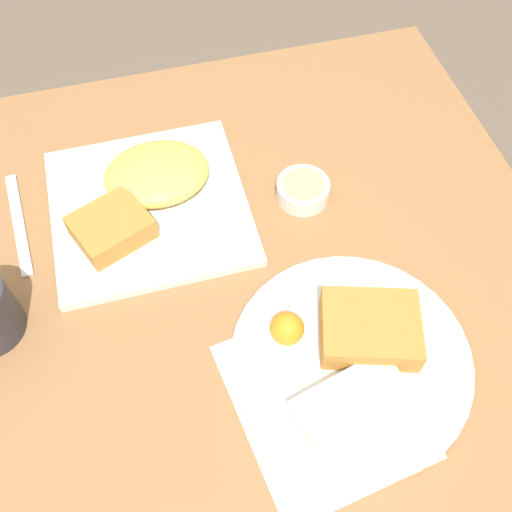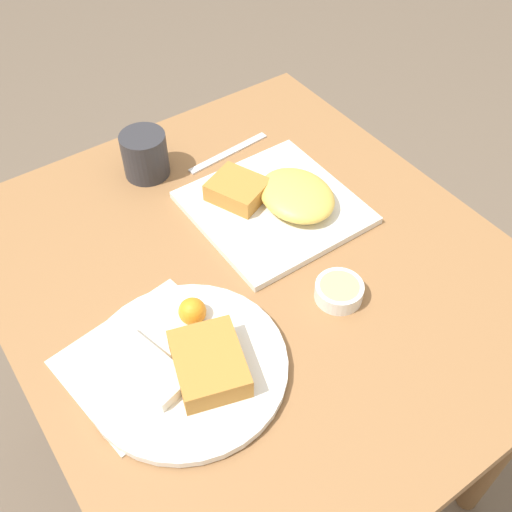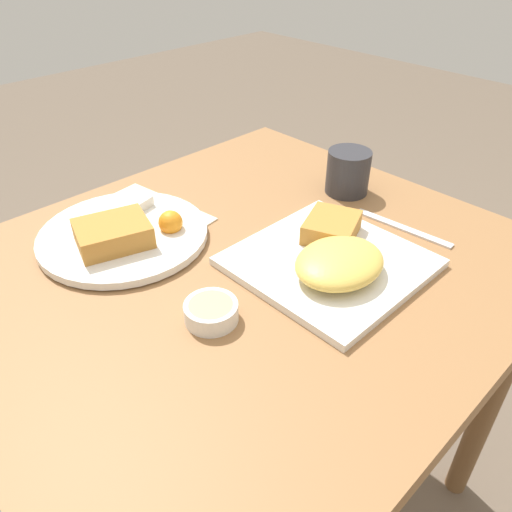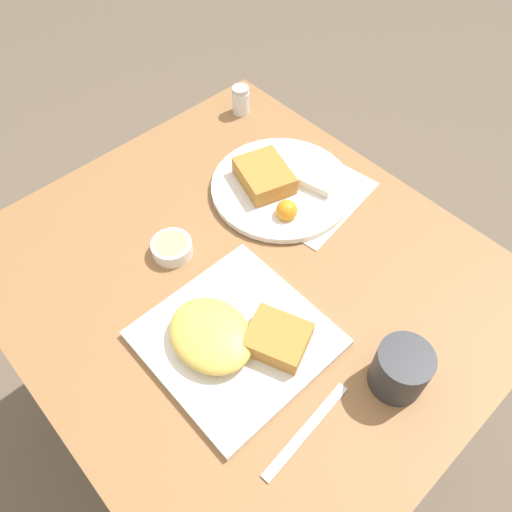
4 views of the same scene
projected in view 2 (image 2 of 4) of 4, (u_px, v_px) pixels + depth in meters
name	position (u px, v px, depth m)	size (l,w,h in m)	color
ground_plane	(256.00, 450.00, 1.59)	(8.00, 8.00, 0.00)	brown
dining_table	(256.00, 299.00, 1.10)	(0.94, 0.83, 0.74)	olive
menu_card	(149.00, 358.00, 0.91)	(0.24, 0.27, 0.00)	beige
plate_square_near	(278.00, 200.00, 1.12)	(0.29, 0.29, 0.06)	white
plate_oval_far	(188.00, 363.00, 0.88)	(0.30, 0.30, 0.05)	white
sauce_ramekin	(339.00, 291.00, 0.98)	(0.08, 0.08, 0.03)	white
butter_knife	(229.00, 153.00, 1.24)	(0.03, 0.19, 0.00)	silver
coffee_mug	(145.00, 155.00, 1.17)	(0.09, 0.09, 0.09)	#2D2D33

